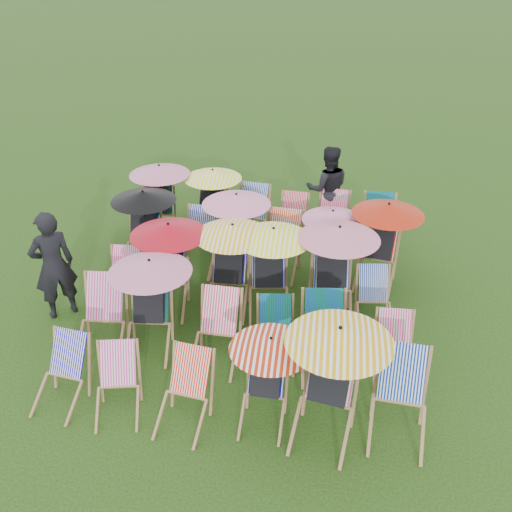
# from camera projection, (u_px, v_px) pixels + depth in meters

# --- Properties ---
(ground) EXTENTS (100.00, 100.00, 0.00)m
(ground) POSITION_uv_depth(u_px,v_px,m) (250.00, 312.00, 8.94)
(ground) COLOR black
(ground) RESTS_ON ground
(deckchair_0) EXTENTS (0.68, 0.86, 0.85)m
(deckchair_0) POSITION_uv_depth(u_px,v_px,m) (60.00, 375.00, 7.08)
(deckchair_0) COLOR #976C46
(deckchair_0) RESTS_ON ground
(deckchair_1) EXTENTS (0.68, 0.85, 0.83)m
(deckchair_1) POSITION_uv_depth(u_px,v_px,m) (117.00, 385.00, 6.94)
(deckchair_1) COLOR #976C46
(deckchair_1) RESTS_ON ground
(deckchair_2) EXTENTS (0.70, 0.89, 0.88)m
(deckchair_2) POSITION_uv_depth(u_px,v_px,m) (184.00, 394.00, 6.78)
(deckchair_2) COLOR #976C46
(deckchair_2) RESTS_ON ground
(deckchair_3) EXTENTS (0.98, 1.03, 1.17)m
(deckchair_3) POSITION_uv_depth(u_px,v_px,m) (266.00, 379.00, 6.74)
(deckchair_3) COLOR #976C46
(deckchair_3) RESTS_ON ground
(deckchair_4) EXTENTS (1.23, 1.31, 1.46)m
(deckchair_4) POSITION_uv_depth(u_px,v_px,m) (330.00, 381.00, 6.50)
(deckchair_4) COLOR #976C46
(deckchair_4) RESTS_ON ground
(deckchair_5) EXTENTS (0.75, 0.98, 1.01)m
(deckchair_5) POSITION_uv_depth(u_px,v_px,m) (400.00, 401.00, 6.60)
(deckchair_5) COLOR #976C46
(deckchair_5) RESTS_ON ground
(deckchair_6) EXTENTS (0.73, 0.97, 1.00)m
(deckchair_6) POSITION_uv_depth(u_px,v_px,m) (101.00, 319.00, 7.96)
(deckchair_6) COLOR #976C46
(deckchair_6) RESTS_ON ground
(deckchair_7) EXTENTS (1.15, 1.22, 1.36)m
(deckchair_7) POSITION_uv_depth(u_px,v_px,m) (149.00, 304.00, 7.89)
(deckchair_7) COLOR #976C46
(deckchair_7) RESTS_ON ground
(deckchair_8) EXTENTS (0.67, 0.91, 0.95)m
(deckchair_8) POSITION_uv_depth(u_px,v_px,m) (216.00, 332.00, 7.74)
(deckchair_8) COLOR #976C46
(deckchair_8) RESTS_ON ground
(deckchair_9) EXTENTS (0.64, 0.83, 0.84)m
(deckchair_9) POSITION_uv_depth(u_px,v_px,m) (275.00, 334.00, 7.79)
(deckchair_9) COLOR #976C46
(deckchair_9) RESTS_ON ground
(deckchair_10) EXTENTS (0.75, 0.98, 1.00)m
(deckchair_10) POSITION_uv_depth(u_px,v_px,m) (325.00, 338.00, 7.60)
(deckchair_10) COLOR #976C46
(deckchair_10) RESTS_ON ground
(deckchair_11) EXTENTS (0.56, 0.78, 0.84)m
(deckchair_11) POSITION_uv_depth(u_px,v_px,m) (394.00, 351.00, 7.50)
(deckchair_11) COLOR #976C46
(deckchair_11) RESTS_ON ground
(deckchair_12) EXTENTS (0.61, 0.82, 0.86)m
(deckchair_12) POSITION_uv_depth(u_px,v_px,m) (123.00, 281.00, 8.93)
(deckchair_12) COLOR #976C46
(deckchair_12) RESTS_ON ground
(deckchair_13) EXTENTS (1.18, 1.24, 1.39)m
(deckchair_13) POSITION_uv_depth(u_px,v_px,m) (167.00, 265.00, 8.75)
(deckchair_13) COLOR #976C46
(deckchair_13) RESTS_ON ground
(deckchair_14) EXTENTS (1.17, 1.21, 1.39)m
(deckchair_14) POSITION_uv_depth(u_px,v_px,m) (229.00, 266.00, 8.74)
(deckchair_14) COLOR #976C46
(deckchair_14) RESTS_ON ground
(deckchair_15) EXTENTS (1.16, 1.25, 1.38)m
(deckchair_15) POSITION_uv_depth(u_px,v_px,m) (270.00, 269.00, 8.65)
(deckchair_15) COLOR #976C46
(deckchair_15) RESTS_ON ground
(deckchair_16) EXTENTS (1.22, 1.28, 1.45)m
(deckchair_16) POSITION_uv_depth(u_px,v_px,m) (334.00, 271.00, 8.56)
(deckchair_16) COLOR #976C46
(deckchair_16) RESTS_ON ground
(deckchair_17) EXTENTS (0.63, 0.82, 0.83)m
(deckchair_17) POSITION_uv_depth(u_px,v_px,m) (375.00, 300.00, 8.50)
(deckchair_17) COLOR #976C46
(deckchair_17) RESTS_ON ground
(deckchair_18) EXTENTS (1.12, 1.17, 1.33)m
(deckchair_18) POSITION_uv_depth(u_px,v_px,m) (142.00, 227.00, 9.91)
(deckchair_18) COLOR #976C46
(deckchair_18) RESTS_ON ground
(deckchair_19) EXTENTS (0.73, 0.96, 0.99)m
(deckchair_19) POSITION_uv_depth(u_px,v_px,m) (198.00, 241.00, 9.89)
(deckchair_19) COLOR #976C46
(deckchair_19) RESTS_ON ground
(deckchair_20) EXTENTS (1.16, 1.22, 1.38)m
(deckchair_20) POSITION_uv_depth(u_px,v_px,m) (233.00, 231.00, 9.70)
(deckchair_20) COLOR #976C46
(deckchair_20) RESTS_ON ground
(deckchair_21) EXTENTS (0.77, 1.00, 1.01)m
(deckchair_21) POSITION_uv_depth(u_px,v_px,m) (280.00, 246.00, 9.74)
(deckchair_21) COLOR #976C46
(deckchair_21) RESTS_ON ground
(deckchair_22) EXTENTS (1.01, 1.05, 1.20)m
(deckchair_22) POSITION_uv_depth(u_px,v_px,m) (328.00, 244.00, 9.53)
(deckchair_22) COLOR #976C46
(deckchair_22) RESTS_ON ground
(deckchair_23) EXTENTS (1.17, 1.25, 1.39)m
(deckchair_23) POSITION_uv_depth(u_px,v_px,m) (381.00, 242.00, 9.37)
(deckchair_23) COLOR #976C46
(deckchair_23) RESTS_ON ground
(deckchair_24) EXTENTS (1.14, 1.24, 1.36)m
(deckchair_24) POSITION_uv_depth(u_px,v_px,m) (159.00, 199.00, 10.86)
(deckchair_24) COLOR #976C46
(deckchair_24) RESTS_ON ground
(deckchair_25) EXTENTS (1.09, 1.15, 1.29)m
(deckchair_25) POSITION_uv_depth(u_px,v_px,m) (210.00, 202.00, 10.84)
(deckchair_25) COLOR #976C46
(deckchair_25) RESTS_ON ground
(deckchair_26) EXTENTS (0.77, 0.98, 0.98)m
(deckchair_26) POSITION_uv_depth(u_px,v_px,m) (250.00, 215.00, 10.78)
(deckchair_26) COLOR #976C46
(deckchair_26) RESTS_ON ground
(deckchair_27) EXTENTS (0.64, 0.85, 0.87)m
(deckchair_27) POSITION_uv_depth(u_px,v_px,m) (292.00, 221.00, 10.69)
(deckchair_27) COLOR #976C46
(deckchair_27) RESTS_ON ground
(deckchair_28) EXTENTS (0.73, 0.94, 0.95)m
(deckchair_28) POSITION_uv_depth(u_px,v_px,m) (331.00, 221.00, 10.59)
(deckchair_28) COLOR #976C46
(deckchair_28) RESTS_ON ground
(deckchair_29) EXTENTS (0.68, 0.92, 0.97)m
(deckchair_29) POSITION_uv_depth(u_px,v_px,m) (378.00, 225.00, 10.42)
(deckchair_29) COLOR #976C46
(deckchair_29) RESTS_ON ground
(person_left) EXTENTS (0.76, 0.73, 1.75)m
(person_left) POSITION_uv_depth(u_px,v_px,m) (53.00, 265.00, 8.47)
(person_left) COLOR black
(person_left) RESTS_ON ground
(person_rear) EXTENTS (0.92, 0.76, 1.71)m
(person_rear) POSITION_uv_depth(u_px,v_px,m) (327.00, 189.00, 10.92)
(person_rear) COLOR black
(person_rear) RESTS_ON ground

